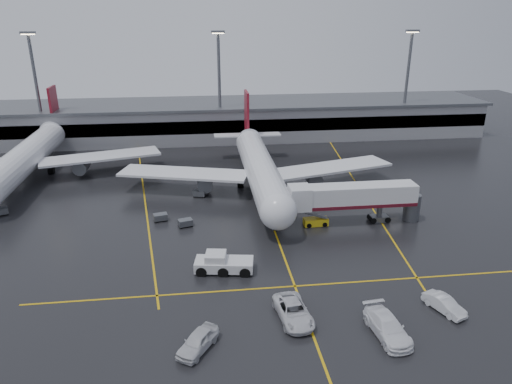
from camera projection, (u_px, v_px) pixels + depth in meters
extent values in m
plane|color=black|center=(267.00, 211.00, 73.91)|extent=(220.00, 220.00, 0.00)
cube|color=gold|center=(267.00, 211.00, 73.91)|extent=(0.25, 90.00, 0.02)
cube|color=gold|center=(295.00, 286.00, 53.54)|extent=(60.00, 0.25, 0.02)
cube|color=gold|center=(144.00, 193.00, 80.87)|extent=(9.99, 69.35, 0.02)
cube|color=gold|center=(357.00, 184.00, 85.24)|extent=(7.57, 69.64, 0.02)
cube|color=gray|center=(239.00, 120.00, 116.93)|extent=(120.00, 18.00, 8.00)
cube|color=black|center=(243.00, 126.00, 108.60)|extent=(120.00, 0.40, 3.00)
cube|color=#595B60|center=(239.00, 103.00, 115.39)|extent=(122.00, 19.00, 0.60)
cylinder|color=#595B60|center=(38.00, 93.00, 103.15)|extent=(0.70, 0.70, 25.00)
cube|color=#595B60|center=(28.00, 33.00, 98.58)|extent=(3.00, 1.20, 0.50)
cube|color=#FFE5B2|center=(28.00, 34.00, 98.69)|extent=(2.60, 0.90, 0.20)
cylinder|color=#595B60|center=(220.00, 90.00, 107.75)|extent=(0.70, 0.70, 25.00)
cube|color=#595B60|center=(218.00, 32.00, 103.18)|extent=(3.00, 1.20, 0.50)
cube|color=#FFE5B2|center=(218.00, 33.00, 103.29)|extent=(2.60, 0.90, 0.20)
cylinder|color=#595B60|center=(406.00, 86.00, 112.92)|extent=(0.70, 0.70, 25.00)
cube|color=#595B60|center=(413.00, 31.00, 108.36)|extent=(3.00, 1.20, 0.50)
cube|color=#FFE5B2|center=(412.00, 32.00, 108.46)|extent=(2.60, 0.90, 0.20)
cylinder|color=silver|center=(260.00, 169.00, 79.81)|extent=(5.20, 36.00, 5.20)
sphere|color=silver|center=(278.00, 211.00, 63.14)|extent=(5.20, 5.20, 5.20)
cone|color=silver|center=(247.00, 136.00, 99.05)|extent=(4.94, 8.00, 4.94)
cube|color=maroon|center=(247.00, 112.00, 98.21)|extent=(0.50, 5.50, 8.50)
cube|color=silver|center=(247.00, 135.00, 98.98)|extent=(14.00, 3.00, 0.25)
cube|color=silver|center=(184.00, 173.00, 80.46)|extent=(22.80, 11.83, 0.40)
cube|color=silver|center=(331.00, 167.00, 83.45)|extent=(22.80, 11.83, 0.40)
cylinder|color=#595B60|center=(205.00, 182.00, 80.44)|extent=(2.60, 4.50, 2.60)
cylinder|color=#595B60|center=(313.00, 177.00, 82.62)|extent=(2.60, 4.50, 2.60)
cylinder|color=#595B60|center=(274.00, 223.00, 67.07)|extent=(0.56, 0.56, 2.00)
cylinder|color=#595B60|center=(240.00, 182.00, 83.37)|extent=(0.56, 0.56, 2.00)
cylinder|color=#595B60|center=(276.00, 181.00, 84.11)|extent=(0.56, 0.56, 2.00)
cylinder|color=black|center=(274.00, 227.00, 67.27)|extent=(0.40, 1.10, 1.10)
cylinder|color=black|center=(240.00, 184.00, 83.54)|extent=(1.00, 1.40, 1.40)
cylinder|color=black|center=(276.00, 183.00, 84.27)|extent=(1.00, 1.40, 1.40)
cylinder|color=silver|center=(25.00, 158.00, 86.10)|extent=(5.20, 36.00, 5.20)
cone|color=silver|center=(56.00, 128.00, 105.33)|extent=(4.94, 8.00, 4.94)
cube|color=maroon|center=(54.00, 106.00, 104.50)|extent=(0.50, 5.50, 8.50)
cube|color=silver|center=(56.00, 128.00, 105.26)|extent=(14.00, 3.00, 0.25)
cube|color=silver|center=(101.00, 157.00, 89.73)|extent=(22.80, 11.83, 0.40)
cylinder|color=#595B60|center=(82.00, 166.00, 88.91)|extent=(2.60, 4.50, 2.60)
cylinder|color=#595B60|center=(16.00, 170.00, 89.66)|extent=(0.56, 0.56, 2.00)
cylinder|color=#595B60|center=(51.00, 169.00, 90.39)|extent=(0.56, 0.56, 2.00)
cylinder|color=black|center=(16.00, 172.00, 89.82)|extent=(1.00, 1.40, 1.40)
cylinder|color=black|center=(51.00, 171.00, 90.56)|extent=(1.00, 1.40, 1.40)
cube|color=silver|center=(355.00, 195.00, 68.16)|extent=(18.00, 3.20, 3.00)
cube|color=#520D19|center=(354.00, 203.00, 68.62)|extent=(18.00, 3.30, 0.50)
cube|color=silver|center=(300.00, 198.00, 67.21)|extent=(3.00, 3.40, 3.30)
cylinder|color=#595B60|center=(379.00, 212.00, 69.66)|extent=(0.80, 0.80, 3.00)
cube|color=#595B60|center=(379.00, 218.00, 70.04)|extent=(2.60, 1.60, 0.90)
cylinder|color=#595B60|center=(412.00, 207.00, 70.05)|extent=(2.40, 2.40, 4.00)
cylinder|color=black|center=(372.00, 219.00, 69.91)|extent=(0.90, 1.80, 0.90)
cylinder|color=black|center=(386.00, 218.00, 70.16)|extent=(0.90, 1.80, 0.90)
cube|color=silver|center=(224.00, 264.00, 56.37)|extent=(7.31, 3.83, 1.19)
cube|color=silver|center=(216.00, 257.00, 56.05)|extent=(2.73, 2.73, 0.99)
cube|color=black|center=(216.00, 257.00, 56.05)|extent=(2.46, 2.46, 0.90)
cylinder|color=black|center=(203.00, 267.00, 56.58)|extent=(1.74, 3.15, 1.29)
cylinder|color=black|center=(224.00, 267.00, 56.50)|extent=(1.74, 3.15, 1.29)
cylinder|color=black|center=(246.00, 267.00, 56.42)|extent=(1.74, 3.15, 1.29)
cube|color=yellow|center=(316.00, 222.00, 68.72)|extent=(3.60, 1.60, 1.08)
cube|color=#595B60|center=(316.00, 215.00, 68.34)|extent=(3.45, 1.01, 1.24)
cylinder|color=black|center=(308.00, 224.00, 68.63)|extent=(0.75, 1.70, 0.69)
cylinder|color=black|center=(323.00, 223.00, 68.98)|extent=(0.75, 1.70, 0.69)
imported|color=silver|center=(293.00, 311.00, 47.52)|extent=(3.70, 6.80, 1.81)
imported|color=white|center=(387.00, 327.00, 45.14)|extent=(3.37, 6.86, 1.92)
imported|color=silver|center=(444.00, 304.00, 48.89)|extent=(3.32, 5.06, 1.58)
imported|color=silver|center=(198.00, 341.00, 43.27)|extent=(4.53, 5.40, 1.74)
cube|color=#595B60|center=(185.00, 222.00, 68.21)|extent=(2.29, 1.83, 0.90)
cylinder|color=black|center=(181.00, 228.00, 67.65)|extent=(0.40, 0.20, 0.40)
cylinder|color=black|center=(192.00, 226.00, 68.26)|extent=(0.40, 0.20, 0.40)
cylinder|color=black|center=(179.00, 225.00, 68.50)|extent=(0.40, 0.20, 0.40)
cylinder|color=black|center=(190.00, 223.00, 69.11)|extent=(0.40, 0.20, 0.40)
cube|color=#595B60|center=(161.00, 217.00, 70.08)|extent=(2.25, 1.74, 0.90)
cylinder|color=black|center=(156.00, 222.00, 69.55)|extent=(0.40, 0.20, 0.40)
cylinder|color=black|center=(167.00, 220.00, 70.08)|extent=(0.40, 0.20, 0.40)
cylinder|color=black|center=(155.00, 219.00, 70.42)|extent=(0.40, 0.20, 0.40)
cylinder|color=black|center=(165.00, 218.00, 70.95)|extent=(0.40, 0.20, 0.40)
cube|color=#595B60|center=(200.00, 193.00, 79.30)|extent=(2.29, 1.82, 0.90)
cylinder|color=black|center=(194.00, 196.00, 79.13)|extent=(0.40, 0.20, 0.40)
cylinder|color=black|center=(203.00, 197.00, 78.88)|extent=(0.40, 0.20, 0.40)
cylinder|color=black|center=(196.00, 194.00, 80.05)|extent=(0.40, 0.20, 0.40)
cylinder|color=black|center=(205.00, 195.00, 79.80)|extent=(0.40, 0.20, 0.40)
cube|color=#595B60|center=(1.00, 211.00, 72.07)|extent=(2.36, 2.03, 0.90)
cylinder|color=black|center=(7.00, 214.00, 72.24)|extent=(0.40, 0.20, 0.40)
cylinder|color=black|center=(7.00, 212.00, 73.03)|extent=(0.40, 0.20, 0.40)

